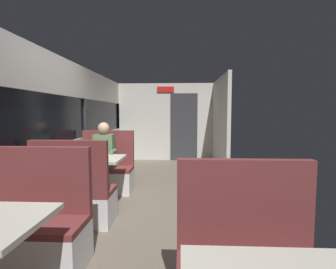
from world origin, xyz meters
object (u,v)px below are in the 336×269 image
(seated_passenger, at_px, (105,163))
(bench_mid_window_facing_entry, at_px, (106,173))
(bench_near_window_facing_entry, at_px, (35,232))
(dining_table_mid_window, at_px, (93,164))
(bench_mid_window_facing_end, at_px, (75,199))
(coffee_cup_primary, at_px, (98,153))

(seated_passenger, bearing_deg, bench_mid_window_facing_entry, 90.00)
(bench_mid_window_facing_entry, height_order, seated_passenger, seated_passenger)
(bench_near_window_facing_entry, bearing_deg, bench_mid_window_facing_entry, 90.00)
(dining_table_mid_window, bearing_deg, bench_near_window_facing_entry, -90.00)
(bench_mid_window_facing_end, distance_m, coffee_cup_primary, 0.96)
(bench_mid_window_facing_end, bearing_deg, bench_mid_window_facing_entry, 90.00)
(dining_table_mid_window, bearing_deg, bench_mid_window_facing_entry, 90.00)
(coffee_cup_primary, bearing_deg, bench_near_window_facing_entry, -90.95)
(bench_near_window_facing_entry, bearing_deg, dining_table_mid_window, 90.00)
(dining_table_mid_window, distance_m, seated_passenger, 0.64)
(dining_table_mid_window, xyz_separation_m, bench_mid_window_facing_end, (0.00, -0.70, -0.31))
(bench_near_window_facing_entry, distance_m, bench_mid_window_facing_entry, 2.34)
(bench_near_window_facing_entry, distance_m, seated_passenger, 2.27)
(bench_near_window_facing_entry, bearing_deg, bench_mid_window_facing_end, 90.00)
(coffee_cup_primary, bearing_deg, dining_table_mid_window, -101.61)
(bench_near_window_facing_entry, xyz_separation_m, bench_mid_window_facing_entry, (0.00, 2.34, 0.00))
(coffee_cup_primary, bearing_deg, bench_mid_window_facing_end, -92.00)
(bench_mid_window_facing_end, height_order, bench_mid_window_facing_entry, same)
(seated_passenger, distance_m, coffee_cup_primary, 0.54)
(bench_near_window_facing_entry, bearing_deg, coffee_cup_primary, 89.05)
(bench_mid_window_facing_end, bearing_deg, bench_near_window_facing_entry, -90.00)
(bench_near_window_facing_entry, relative_size, dining_table_mid_window, 1.22)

